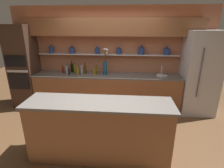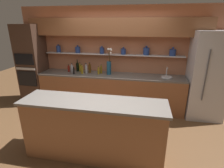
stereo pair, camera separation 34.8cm
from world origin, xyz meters
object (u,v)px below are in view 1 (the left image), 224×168
bottle_spirit_3 (82,70)px  sink_fixture (162,75)px  bottle_oil_1 (75,69)px  bottle_oil_0 (94,71)px  bottle_oil_9 (78,71)px  bottle_sauce_2 (63,70)px  bottle_oil_6 (97,70)px  refrigerator (200,74)px  bottle_wine_7 (72,68)px  bottle_spirit_5 (67,70)px  bottle_sauce_4 (69,72)px  oven_tower (24,67)px  bottle_spirit_8 (85,69)px  flower_vase (105,66)px

bottle_spirit_3 → sink_fixture: bearing=-0.6°
sink_fixture → bottle_oil_1: bearing=176.5°
bottle_oil_0 → bottle_oil_9: bottle_oil_9 is taller
bottle_sauce_2 → bottle_oil_6: (0.92, -0.02, 0.02)m
refrigerator → bottle_oil_0: refrigerator is taller
bottle_sauce_2 → bottle_wine_7: bearing=16.4°
bottle_spirit_5 → sink_fixture: bearing=-0.2°
bottle_oil_0 → bottle_sauce_4: bearing=-170.0°
oven_tower → bottle_spirit_8: 1.63m
bottle_sauce_4 → bottle_oil_9: bearing=21.1°
bottle_oil_1 → bottle_oil_0: bearing=-15.4°
bottle_sauce_4 → bottle_oil_9: size_ratio=0.76×
bottle_oil_0 → bottle_wine_7: bearing=165.4°
refrigerator → oven_tower: oven_tower is taller
oven_tower → bottle_oil_9: oven_tower is taller
refrigerator → bottle_oil_9: 3.04m
bottle_spirit_5 → bottle_spirit_8: size_ratio=0.88×
oven_tower → bottle_spirit_5: bearing=1.0°
bottle_wine_7 → bottle_oil_0: bearing=-14.6°
bottle_spirit_3 → bottle_spirit_5: bearing=-178.0°
oven_tower → bottle_spirit_3: size_ratio=8.08×
oven_tower → bottle_oil_9: (1.45, -0.04, -0.06)m
bottle_sauce_2 → bottle_sauce_4: bearing=-41.9°
flower_vase → bottle_spirit_8: bearing=175.5°
bottle_spirit_3 → bottle_oil_9: 0.11m
bottle_sauce_4 → bottle_spirit_5: (-0.10, 0.13, 0.02)m
bottle_sauce_2 → bottle_oil_1: bearing=10.4°
oven_tower → bottle_spirit_8: (1.63, 0.07, -0.04)m
bottle_oil_0 → bottle_sauce_2: (-0.87, 0.10, -0.00)m
bottle_oil_6 → bottle_oil_9: size_ratio=0.95×
bottle_oil_0 → bottle_oil_1: size_ratio=0.87×
bottle_sauce_2 → bottle_oil_6: size_ratio=0.80×
bottle_spirit_3 → bottle_spirit_5: (-0.39, -0.01, -0.01)m
bottle_spirit_3 → bottle_spirit_8: bearing=20.8°
bottle_sauce_2 → bottle_wine_7: size_ratio=0.59×
bottle_oil_1 → bottle_spirit_3: size_ratio=0.93×
refrigerator → bottle_oil_6: (-2.55, 0.11, 0.00)m
bottle_oil_6 → bottle_wine_7: bearing=172.5°
bottle_wine_7 → bottle_oil_1: bearing=-9.1°
bottle_oil_9 → refrigerator: bearing=-0.0°
sink_fixture → bottle_oil_0: (-1.72, -0.01, 0.06)m
flower_vase → bottle_wine_7: (-0.91, 0.14, -0.11)m
bottle_sauce_4 → bottle_oil_0: bearing=10.0°
sink_fixture → bottle_spirit_8: bearing=178.4°
sink_fixture → bottle_sauce_2: size_ratio=1.40×
flower_vase → bottle_wine_7: flower_vase is taller
sink_fixture → bottle_oil_9: (-2.15, -0.05, 0.08)m
oven_tower → bottle_oil_6: (1.94, 0.08, -0.06)m
refrigerator → sink_fixture: bearing=176.8°
bottle_spirit_3 → bottle_oil_6: size_ratio=1.11×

